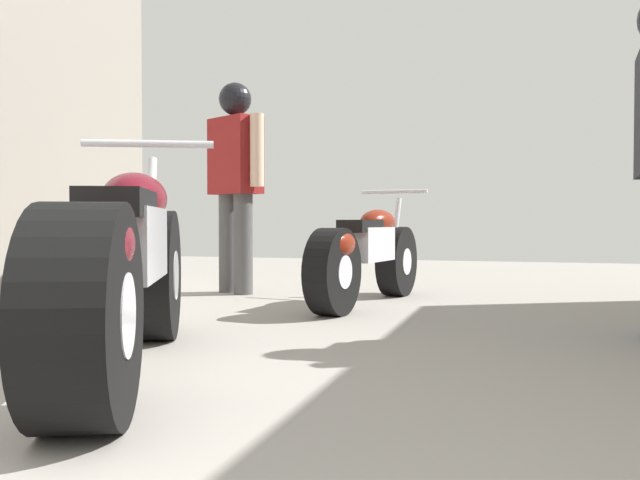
% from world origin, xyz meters
% --- Properties ---
extents(ground_plane, '(15.57, 15.57, 0.00)m').
position_xyz_m(ground_plane, '(0.00, 3.10, 0.00)').
color(ground_plane, gray).
extents(motorcycle_maroon_cruiser, '(1.15, 2.12, 1.04)m').
position_xyz_m(motorcycle_maroon_cruiser, '(-0.68, 2.31, 0.43)').
color(motorcycle_maroon_cruiser, black).
rests_on(motorcycle_maroon_cruiser, ground_plane).
extents(motorcycle_black_naked, '(0.61, 1.90, 0.89)m').
position_xyz_m(motorcycle_black_naked, '(-0.26, 4.82, 0.37)').
color(motorcycle_black_naked, black).
rests_on(motorcycle_black_naked, ground_plane).
extents(mechanic_with_helmet, '(0.68, 0.45, 1.83)m').
position_xyz_m(mechanic_with_helmet, '(-1.54, 5.30, 1.09)').
color(mechanic_with_helmet, '#4C4C4C').
rests_on(mechanic_with_helmet, ground_plane).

